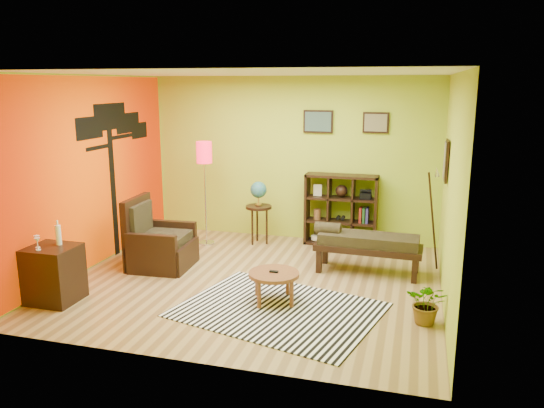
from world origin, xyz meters
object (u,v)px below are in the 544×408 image
(coffee_table, at_px, (274,276))
(potted_plant, at_px, (427,308))
(cube_shelf, at_px, (342,210))
(floor_lamp, at_px, (204,162))
(bench, at_px, (365,243))
(armchair, at_px, (158,246))
(side_cabinet, at_px, (53,274))
(globe_table, at_px, (259,197))

(coffee_table, xyz_separation_m, potted_plant, (1.84, -0.13, -0.14))
(coffee_table, distance_m, potted_plant, 1.85)
(cube_shelf, bearing_deg, coffee_table, -99.80)
(floor_lamp, xyz_separation_m, bench, (2.74, -0.69, -0.97))
(potted_plant, bearing_deg, armchair, 166.24)
(side_cabinet, height_order, cube_shelf, cube_shelf)
(cube_shelf, xyz_separation_m, potted_plant, (1.39, -2.77, -0.40))
(coffee_table, bearing_deg, globe_table, 111.27)
(potted_plant, bearing_deg, bench, 119.64)
(floor_lamp, xyz_separation_m, globe_table, (0.85, 0.27, -0.60))
(cube_shelf, bearing_deg, armchair, -143.44)
(bench, bearing_deg, globe_table, 153.19)
(armchair, distance_m, side_cabinet, 1.65)
(floor_lamp, distance_m, potted_plant, 4.39)
(globe_table, relative_size, potted_plant, 2.13)
(coffee_table, bearing_deg, potted_plant, -4.17)
(bench, distance_m, potted_plant, 1.76)
(floor_lamp, bearing_deg, potted_plant, -31.40)
(coffee_table, relative_size, side_cabinet, 0.62)
(coffee_table, xyz_separation_m, bench, (0.98, 1.38, 0.11))
(side_cabinet, height_order, potted_plant, side_cabinet)
(cube_shelf, bearing_deg, globe_table, -167.44)
(potted_plant, bearing_deg, globe_table, 138.11)
(coffee_table, bearing_deg, bench, 54.52)
(potted_plant, bearing_deg, coffee_table, 175.83)
(armchair, relative_size, floor_lamp, 0.60)
(coffee_table, distance_m, globe_table, 2.55)
(coffee_table, xyz_separation_m, globe_table, (-0.91, 2.33, 0.48))
(side_cabinet, relative_size, cube_shelf, 0.86)
(cube_shelf, height_order, potted_plant, cube_shelf)
(coffee_table, height_order, armchair, armchair)
(floor_lamp, bearing_deg, armchair, -101.31)
(globe_table, distance_m, bench, 2.15)
(armchair, bearing_deg, floor_lamp, 78.69)
(bench, height_order, potted_plant, bench)
(armchair, xyz_separation_m, floor_lamp, (0.25, 1.25, 1.10))
(bench, bearing_deg, cube_shelf, 112.70)
(floor_lamp, distance_m, globe_table, 1.07)
(globe_table, bearing_deg, cube_shelf, 12.56)
(cube_shelf, relative_size, potted_plant, 2.39)
(floor_lamp, bearing_deg, cube_shelf, 14.51)
(cube_shelf, height_order, bench, cube_shelf)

